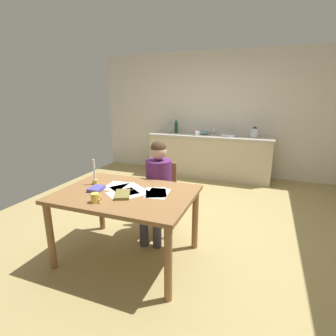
# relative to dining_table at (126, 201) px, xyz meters

# --- Properties ---
(ground_plane) EXTENTS (5.20, 5.20, 0.04)m
(ground_plane) POSITION_rel_dining_table_xyz_m (0.19, 0.99, -0.68)
(ground_plane) COLOR tan
(wall_back) EXTENTS (5.20, 0.12, 2.60)m
(wall_back) POSITION_rel_dining_table_xyz_m (0.19, 3.59, 0.64)
(wall_back) COLOR silver
(wall_back) RESTS_ON ground
(kitchen_counter) EXTENTS (2.56, 0.64, 0.90)m
(kitchen_counter) POSITION_rel_dining_table_xyz_m (0.19, 3.23, -0.21)
(kitchen_counter) COLOR beige
(kitchen_counter) RESTS_ON ground
(dining_table) EXTENTS (1.38, 0.99, 0.76)m
(dining_table) POSITION_rel_dining_table_xyz_m (0.00, 0.00, 0.00)
(dining_table) COLOR olive
(dining_table) RESTS_ON ground
(chair_at_table) EXTENTS (0.45, 0.45, 0.87)m
(chair_at_table) POSITION_rel_dining_table_xyz_m (0.09, 0.73, -0.17)
(chair_at_table) COLOR olive
(chair_at_table) RESTS_ON ground
(person_seated) EXTENTS (0.37, 0.62, 1.19)m
(person_seated) POSITION_rel_dining_table_xyz_m (0.10, 0.59, 0.02)
(person_seated) COLOR #592666
(person_seated) RESTS_ON ground
(coffee_mug) EXTENTS (0.11, 0.08, 0.09)m
(coffee_mug) POSITION_rel_dining_table_xyz_m (-0.14, -0.32, 0.14)
(coffee_mug) COLOR #F2CC4C
(coffee_mug) RESTS_ON dining_table
(candlestick) EXTENTS (0.06, 0.06, 0.29)m
(candlestick) POSITION_rel_dining_table_xyz_m (-0.45, 0.11, 0.18)
(candlestick) COLOR gold
(candlestick) RESTS_ON dining_table
(book_magazine) EXTENTS (0.14, 0.18, 0.03)m
(book_magazine) POSITION_rel_dining_table_xyz_m (-0.31, -0.06, 0.11)
(book_magazine) COLOR #504AA5
(book_magazine) RESTS_ON dining_table
(book_cookery) EXTENTS (0.24, 0.29, 0.03)m
(book_cookery) POSITION_rel_dining_table_xyz_m (0.02, -0.09, 0.11)
(book_cookery) COLOR olive
(book_cookery) RESTS_ON dining_table
(paper_letter) EXTENTS (0.34, 0.36, 0.00)m
(paper_letter) POSITION_rel_dining_table_xyz_m (-0.08, 0.13, 0.10)
(paper_letter) COLOR white
(paper_letter) RESTS_ON dining_table
(paper_bill) EXTENTS (0.34, 0.36, 0.00)m
(paper_bill) POSITION_rel_dining_table_xyz_m (-0.02, -0.03, 0.10)
(paper_bill) COLOR white
(paper_bill) RESTS_ON dining_table
(paper_envelope) EXTENTS (0.23, 0.31, 0.00)m
(paper_envelope) POSITION_rel_dining_table_xyz_m (-0.20, 0.13, 0.10)
(paper_envelope) COLOR white
(paper_envelope) RESTS_ON dining_table
(paper_receipt) EXTENTS (0.34, 0.36, 0.00)m
(paper_receipt) POSITION_rel_dining_table_xyz_m (0.10, 0.01, 0.10)
(paper_receipt) COLOR white
(paper_receipt) RESTS_ON dining_table
(paper_notice) EXTENTS (0.31, 0.36, 0.00)m
(paper_notice) POSITION_rel_dining_table_xyz_m (0.29, 0.11, 0.10)
(paper_notice) COLOR white
(paper_notice) RESTS_ON dining_table
(paper_flyer) EXTENTS (0.25, 0.32, 0.00)m
(paper_flyer) POSITION_rel_dining_table_xyz_m (0.32, 0.09, 0.10)
(paper_flyer) COLOR white
(paper_flyer) RESTS_ON dining_table
(sink_unit) EXTENTS (0.36, 0.36, 0.24)m
(sink_unit) POSITION_rel_dining_table_xyz_m (0.56, 3.24, 0.26)
(sink_unit) COLOR #B2B7BC
(sink_unit) RESTS_ON kitchen_counter
(bottle_oil) EXTENTS (0.06, 0.06, 0.31)m
(bottle_oil) POSITION_rel_dining_table_xyz_m (-0.69, 3.19, 0.37)
(bottle_oil) COLOR #8C999E
(bottle_oil) RESTS_ON kitchen_counter
(bottle_vinegar) EXTENTS (0.07, 0.07, 0.28)m
(bottle_vinegar) POSITION_rel_dining_table_xyz_m (-0.59, 3.32, 0.36)
(bottle_vinegar) COLOR #194C23
(bottle_vinegar) RESTS_ON kitchen_counter
(mixing_bowl) EXTENTS (0.19, 0.19, 0.08)m
(mixing_bowl) POSITION_rel_dining_table_xyz_m (0.06, 3.24, 0.28)
(mixing_bowl) COLOR #668C99
(mixing_bowl) RESTS_ON kitchen_counter
(stovetop_kettle) EXTENTS (0.18, 0.18, 0.22)m
(stovetop_kettle) POSITION_rel_dining_table_xyz_m (1.07, 3.23, 0.34)
(stovetop_kettle) COLOR #B7BABF
(stovetop_kettle) RESTS_ON kitchen_counter
(wine_glass_near_sink) EXTENTS (0.07, 0.07, 0.15)m
(wine_glass_near_sink) POSITION_rel_dining_table_xyz_m (0.24, 3.38, 0.35)
(wine_glass_near_sink) COLOR silver
(wine_glass_near_sink) RESTS_ON kitchen_counter
(wine_glass_by_kettle) EXTENTS (0.07, 0.07, 0.15)m
(wine_glass_by_kettle) POSITION_rel_dining_table_xyz_m (0.12, 3.38, 0.35)
(wine_glass_by_kettle) COLOR silver
(wine_glass_by_kettle) RESTS_ON kitchen_counter
(wine_glass_back_left) EXTENTS (0.07, 0.07, 0.15)m
(wine_glass_back_left) POSITION_rel_dining_table_xyz_m (0.05, 3.38, 0.35)
(wine_glass_back_left) COLOR silver
(wine_glass_back_left) RESTS_ON kitchen_counter
(teacup_on_counter) EXTENTS (0.11, 0.08, 0.09)m
(teacup_on_counter) POSITION_rel_dining_table_xyz_m (-0.06, 3.08, 0.29)
(teacup_on_counter) COLOR white
(teacup_on_counter) RESTS_ON kitchen_counter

